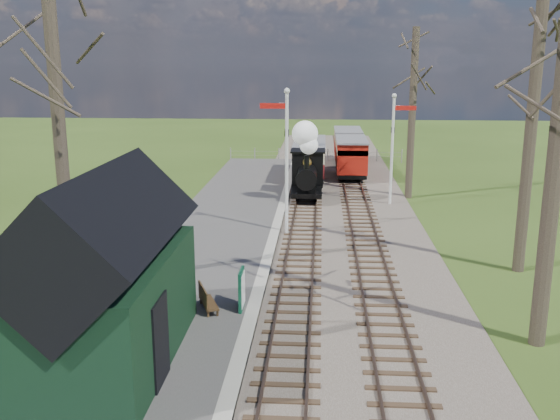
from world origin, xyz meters
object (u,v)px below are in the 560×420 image
at_px(locomotive, 307,165).
at_px(station_shed, 106,279).
at_px(semaphore_far, 394,141).
at_px(sign_board, 242,289).
at_px(coach, 310,157).
at_px(bench, 206,299).
at_px(red_carriage_a, 351,157).
at_px(semaphore_near, 285,152).
at_px(red_carriage_b, 348,145).
at_px(person, 159,340).

bearing_deg(locomotive, station_shed, -102.79).
relative_size(semaphore_far, sign_board, 4.78).
bearing_deg(coach, bench, -96.73).
distance_m(red_carriage_a, bench, 22.89).
bearing_deg(red_carriage_a, locomotive, -111.53).
xyz_separation_m(semaphore_near, coach, (0.77, 12.94, -2.19)).
relative_size(semaphore_near, red_carriage_b, 1.31).
bearing_deg(semaphore_near, locomotive, 83.72).
xyz_separation_m(red_carriage_a, bench, (-5.16, -22.28, -0.88)).
xyz_separation_m(locomotive, red_carriage_b, (2.61, 12.12, -0.54)).
bearing_deg(person, red_carriage_b, -5.91).
height_order(semaphore_near, semaphore_far, semaphore_near).
height_order(locomotive, person, locomotive).
xyz_separation_m(locomotive, bench, (-2.55, -15.66, -1.41)).
relative_size(semaphore_near, bench, 4.81).
height_order(locomotive, coach, locomotive).
height_order(semaphore_near, red_carriage_a, semaphore_near).
bearing_deg(bench, semaphore_far, 64.86).
distance_m(locomotive, red_carriage_a, 7.14).
distance_m(locomotive, red_carriage_b, 12.41).
xyz_separation_m(locomotive, person, (-3.04, -19.07, -1.12)).
bearing_deg(person, bench, -3.81).
bearing_deg(locomotive, coach, 89.89).
distance_m(semaphore_far, red_carriage_b, 13.27).
bearing_deg(semaphore_near, station_shed, -106.38).
bearing_deg(red_carriage_a, person, -102.41).
height_order(red_carriage_a, person, red_carriage_a).
xyz_separation_m(station_shed, semaphore_near, (3.53, 12.00, 1.35)).
distance_m(red_carriage_b, bench, 28.27).
height_order(semaphore_far, bench, semaphore_far).
bearing_deg(red_carriage_b, locomotive, -102.16).
relative_size(red_carriage_b, person, 3.79).
bearing_deg(sign_board, station_shed, -129.27).
distance_m(locomotive, person, 19.35).
distance_m(semaphore_near, person, 12.71).
bearing_deg(coach, red_carriage_b, 66.79).
height_order(locomotive, sign_board, locomotive).
distance_m(semaphore_far, coach, 8.43).
height_order(semaphore_near, coach, semaphore_near).
height_order(semaphore_far, sign_board, semaphore_far).
bearing_deg(red_carriage_a, coach, -167.79).
bearing_deg(semaphore_far, semaphore_near, -130.60).
distance_m(station_shed, semaphore_far, 20.01).
bearing_deg(person, semaphore_near, -6.25).
relative_size(coach, bench, 5.19).
distance_m(sign_board, person, 3.89).
height_order(coach, red_carriage_a, coach).
bearing_deg(person, station_shed, 85.80).
bearing_deg(bench, semaphore_near, 78.46).
height_order(coach, person, coach).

